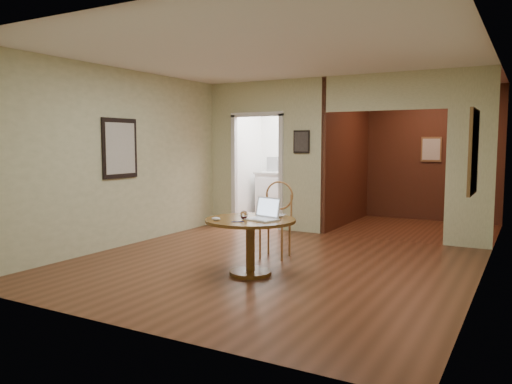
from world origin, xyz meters
The scene contains 11 objects.
floor centered at (0.00, 0.00, 0.00)m, with size 5.00×5.00×0.00m, color #4A2615.
room_shell centered at (-0.47, 3.10, 1.29)m, with size 5.20×7.50×5.00m.
dining_table centered at (0.05, -0.46, 0.50)m, with size 1.09×1.09×0.68m.
chair centered at (-0.11, 0.55, 0.59)m, with size 0.49×0.49×1.05m.
open_laptop centered at (0.22, -0.41, 0.74)m, with size 0.41×0.39×0.25m.
closed_laptop centered at (0.17, -0.20, 0.69)m, with size 0.36×0.23×0.03m, color #A8A8AC.
mouse centered at (-0.24, -0.77, 0.70)m, with size 0.10×0.06×0.04m, color silver.
wine_glass centered at (0.00, -0.53, 0.73)m, with size 0.09×0.09×0.10m, color white, non-canonical shape.
pen centered at (0.04, -0.73, 0.68)m, with size 0.01×0.01×0.15m, color navy.
kitchen_cabinet centered at (-1.35, 4.20, 0.47)m, with size 2.06×0.60×0.94m.
grocery_bag centered at (-0.70, 4.20, 1.09)m, with size 0.29×0.25×0.29m, color beige.
Camera 1 is at (2.98, -5.57, 1.59)m, focal length 35.00 mm.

